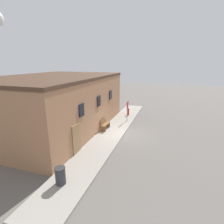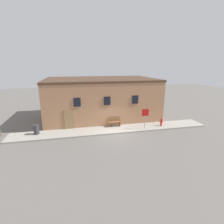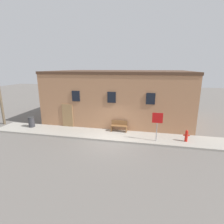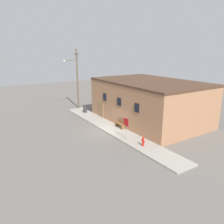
# 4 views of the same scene
# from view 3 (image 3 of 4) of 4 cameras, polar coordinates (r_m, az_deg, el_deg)

# --- Properties ---
(ground_plane) EXTENTS (80.00, 80.00, 0.00)m
(ground_plane) POSITION_cam_3_polar(r_m,az_deg,el_deg) (13.07, -0.56, -9.79)
(ground_plane) COLOR #66605B
(sidewalk) EXTENTS (20.51, 2.30, 0.15)m
(sidewalk) POSITION_cam_3_polar(r_m,az_deg,el_deg) (14.07, 0.47, -7.65)
(sidewalk) COLOR #9E998E
(sidewalk) RESTS_ON ground
(brick_building) EXTENTS (13.58, 8.87, 5.01)m
(brick_building) POSITION_cam_3_polar(r_m,az_deg,el_deg) (18.76, 2.71, 5.64)
(brick_building) COLOR #A87551
(brick_building) RESTS_ON ground
(fire_hydrant) EXTENTS (0.43, 0.21, 0.86)m
(fire_hydrant) POSITION_cam_3_polar(r_m,az_deg,el_deg) (13.75, 23.12, -7.15)
(fire_hydrant) COLOR red
(fire_hydrant) RESTS_ON sidewalk
(stop_sign) EXTENTS (0.74, 0.06, 2.12)m
(stop_sign) POSITION_cam_3_polar(r_m,az_deg,el_deg) (12.78, 14.57, -2.97)
(stop_sign) COLOR gray
(stop_sign) RESTS_ON sidewalk
(bench) EXTENTS (1.32, 0.44, 0.91)m
(bench) POSITION_cam_3_polar(r_m,az_deg,el_deg) (14.62, 2.31, -4.65)
(bench) COLOR brown
(bench) RESTS_ON sidewalk
(trash_bin) EXTENTS (0.55, 0.55, 0.92)m
(trash_bin) POSITION_cam_3_polar(r_m,az_deg,el_deg) (17.24, -24.81, -2.95)
(trash_bin) COLOR #333338
(trash_bin) RESTS_ON sidewalk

